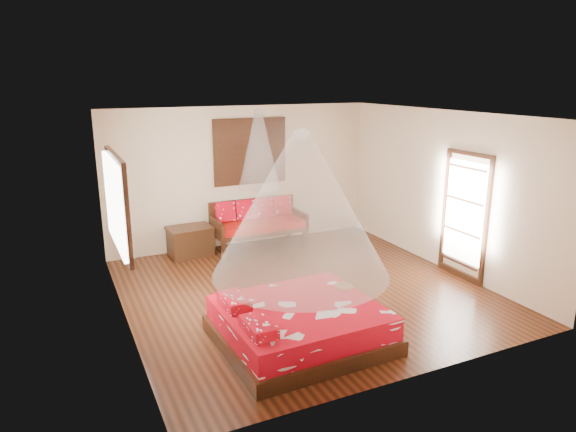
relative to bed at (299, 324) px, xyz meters
name	(u,v)px	position (x,y,z in m)	size (l,w,h in m)	color
room	(304,206)	(0.82, 1.47, 1.15)	(5.54, 5.54, 2.84)	black
bed	(299,324)	(0.00, 0.00, 0.00)	(2.10, 1.91, 0.64)	black
daybed	(257,222)	(0.97, 3.86, 0.27)	(1.84, 0.82, 0.96)	black
storage_chest	(190,241)	(-0.40, 3.92, 0.03)	(0.86, 0.65, 0.56)	black
shutter_panel	(250,151)	(0.97, 4.19, 1.65)	(1.52, 0.06, 1.32)	black
window_left	(119,203)	(-1.89, 1.67, 1.45)	(0.10, 1.74, 1.34)	black
glazed_door	(464,217)	(3.53, 0.87, 0.82)	(0.08, 1.02, 2.16)	black
wine_tray	(344,283)	(0.85, 0.30, 0.31)	(0.26, 0.26, 0.21)	brown
mosquito_net_main	(301,204)	(0.02, 0.00, 1.60)	(2.21, 2.21, 1.80)	white
mosquito_net_daybed	(259,149)	(0.97, 3.72, 1.75)	(0.79, 0.79, 1.50)	white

